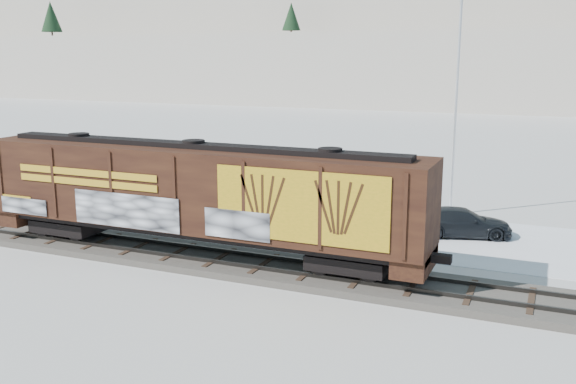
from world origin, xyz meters
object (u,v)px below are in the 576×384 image
at_px(flagpole, 457,121).
at_px(car_silver, 217,201).
at_px(hopper_railcar, 195,192).
at_px(car_dark, 462,222).
at_px(car_white, 334,206).

distance_m(flagpole, car_silver, 13.34).
relative_size(hopper_railcar, car_dark, 4.21).
bearing_deg(car_dark, car_white, 73.50).
height_order(flagpole, car_silver, flagpole).
xyz_separation_m(flagpole, car_silver, (-11.52, -5.21, -4.26)).
bearing_deg(car_white, flagpole, -60.93).
bearing_deg(car_white, car_silver, 90.72).
height_order(hopper_railcar, car_white, hopper_railcar).
distance_m(flagpole, car_white, 7.92).
bearing_deg(flagpole, hopper_railcar, -124.71).
distance_m(car_silver, car_white, 6.30).
relative_size(car_white, car_dark, 1.12).
bearing_deg(car_silver, car_dark, -88.31).
bearing_deg(car_dark, hopper_railcar, 113.89).
height_order(flagpole, car_white, flagpole).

